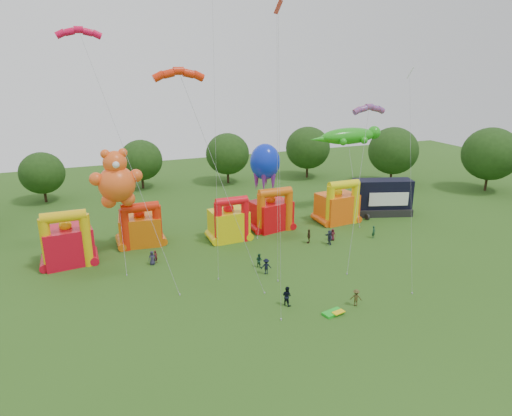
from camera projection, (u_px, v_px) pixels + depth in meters
name	position (u px, v px, depth m)	size (l,w,h in m)	color
ground	(345.00, 348.00, 37.46)	(160.00, 160.00, 0.00)	#2C5317
tree_ring	(333.00, 278.00, 35.67)	(121.28, 123.36, 12.07)	#352314
bouncy_castle_0	(68.00, 243.00, 52.27)	(5.80, 4.87, 6.80)	red
bouncy_castle_1	(140.00, 228.00, 58.04)	(5.56, 4.67, 5.91)	#D2600B
bouncy_castle_2	(229.00, 223.00, 59.58)	(4.86, 3.98, 6.13)	yellow
bouncy_castle_3	(271.00, 213.00, 63.46)	(6.00, 5.22, 6.22)	red
bouncy_castle_4	(338.00, 206.00, 66.26)	(5.71, 4.79, 6.50)	#FF5C0D
stage_trailer	(382.00, 198.00, 69.46)	(9.26, 5.72, 5.49)	black
teddy_bear_kite	(118.00, 190.00, 53.16)	(6.06, 8.97, 12.99)	#FA581B
gecko_kite	(352.00, 171.00, 67.56)	(12.16, 10.27, 13.03)	#21A016
octopus_kite	(263.00, 183.00, 61.73)	(4.69, 5.72, 12.03)	#0D27CA
parafoil_kites	(195.00, 172.00, 46.34)	(34.28, 14.18, 26.46)	red
diamond_kites	(283.00, 137.00, 45.09)	(19.92, 16.89, 36.18)	red
folded_kite_bundle	(334.00, 313.00, 42.41)	(2.17, 1.42, 0.31)	green
spectator_0	(152.00, 258.00, 52.51)	(0.82, 0.53, 1.68)	#29253F
spectator_1	(156.00, 257.00, 52.95)	(0.57, 0.38, 1.57)	#4D1618
spectator_2	(259.00, 260.00, 51.96)	(0.79, 0.62, 1.63)	#173927
spectator_3	(266.00, 266.00, 50.20)	(1.18, 0.68, 1.82)	black
spectator_4	(309.00, 236.00, 58.80)	(1.11, 0.46, 1.90)	#3A2917
spectator_5	(329.00, 237.00, 58.37)	(1.77, 0.56, 1.91)	#292E44
spectator_6	(333.00, 235.00, 59.74)	(0.77, 0.50, 1.58)	#4F1620
spectator_7	(374.00, 232.00, 60.55)	(0.61, 0.40, 1.66)	#1A4228
spectator_8	(287.00, 296.00, 43.73)	(0.95, 0.74, 1.96)	black
spectator_9	(356.00, 298.00, 43.67)	(1.10, 0.63, 1.70)	#48401D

